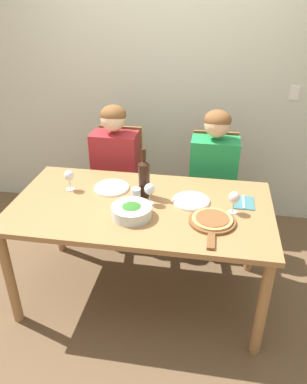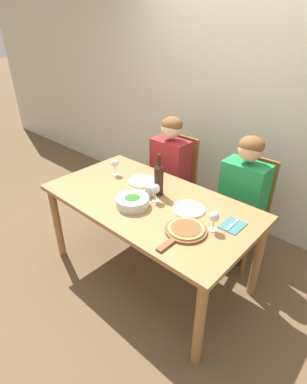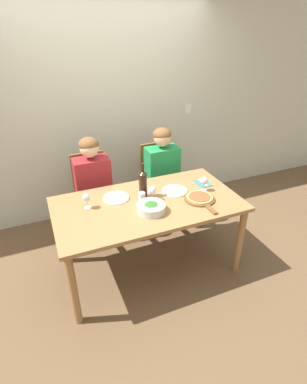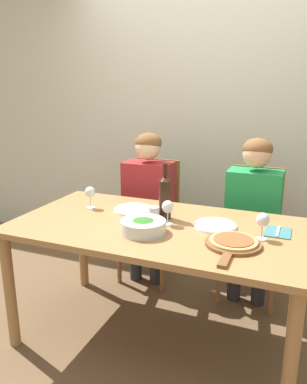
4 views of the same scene
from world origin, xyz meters
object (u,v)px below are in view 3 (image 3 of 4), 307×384
Objects in this scene: wine_bottle at (143,183)px; fork_on_napkin at (203,183)px; dinner_plate_right at (175,191)px; wine_glass_right at (204,181)px; water_tumbler at (142,197)px; person_man at (163,169)px; wine_glass_centre at (152,191)px; person_woman at (93,181)px; chair_left at (93,194)px; wine_glass_left at (86,198)px; dinner_plate_left at (116,198)px; broccoli_bowl at (151,208)px; chair_right at (158,181)px; pizza_on_board at (200,198)px.

fork_on_napkin is (0.68, 0.02, -0.14)m from wine_bottle.
wine_glass_right is (0.27, -0.09, 0.10)m from dinner_plate_right.
dinner_plate_right is at bearing 7.35° from water_tumbler.
water_tumbler is 0.73m from fork_on_napkin.
fork_on_napkin is at bearing -69.13° from person_man.
wine_bottle is at bearing 118.75° from wine_glass_centre.
person_woman reaches higher than wine_bottle.
chair_left reaches higher than fork_on_napkin.
person_man is 1.16m from wine_glass_left.
person_woman is 4.89× the size of dinner_plate_left.
wine_glass_centre is at bearing -121.27° from person_man.
dinner_plate_left is 0.93m from fork_on_napkin.
chair_left is at bearing 109.17° from broccoli_bowl.
dinner_plate_right reaches higher than fork_on_napkin.
person_woman is 0.61m from wine_glass_left.
broccoli_bowl is (0.33, -0.96, 0.29)m from chair_left.
dinner_plate_right is (0.69, -0.72, 0.26)m from chair_left.
wine_bottle is 0.35m from dinner_plate_right.
fork_on_napkin is at bearing 1.38° from wine_bottle.
wine_bottle reaches higher than dinner_plate_left.
wine_glass_left is at bearing 174.06° from wine_glass_right.
person_woman is at bearing 180.00° from person_man.
wine_glass_left is (-0.51, 0.27, 0.07)m from broccoli_bowl.
wine_glass_right is 1.63× the size of water_tumbler.
water_tumbler is (-0.10, 0.02, -0.06)m from wine_glass_centre.
person_woman is at bearing 102.39° from dinner_plate_left.
person_woman is 0.70m from wine_bottle.
chair_right is at bearing 8.06° from person_woman.
chair_right is 3.93× the size of dinner_plate_right.
wine_glass_right is 0.65m from water_tumbler.
chair_right is 0.99m from dinner_plate_left.
water_tumbler is (0.50, -0.08, -0.06)m from wine_glass_left.
pizza_on_board is (0.15, -0.24, 0.01)m from dinner_plate_right.
person_man reaches higher than dinner_plate_right.
wine_glass_centre is 0.84× the size of fork_on_napkin.
person_woman reaches higher than fork_on_napkin.
dinner_plate_right is (-0.14, -0.72, 0.26)m from chair_right.
wine_glass_right is at bearing -119.72° from fork_on_napkin.
wine_glass_left is at bearing -179.35° from fork_on_napkin.
person_man is at bearing 29.68° from wine_glass_left.
wine_bottle is 1.37× the size of broccoli_bowl.
person_woman is 1.19m from wine_glass_right.
person_man is at bearing 35.40° from dinner_plate_left.
wine_bottle reaches higher than wine_glass_centre.
wine_bottle is at bearing 175.27° from dinner_plate_right.
person_man reaches higher than fork_on_napkin.
person_man reaches higher than chair_right.
person_woman reaches higher than wine_glass_left.
pizza_on_board is at bearing -89.24° from person_man.
chair_left is 0.25m from person_woman.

